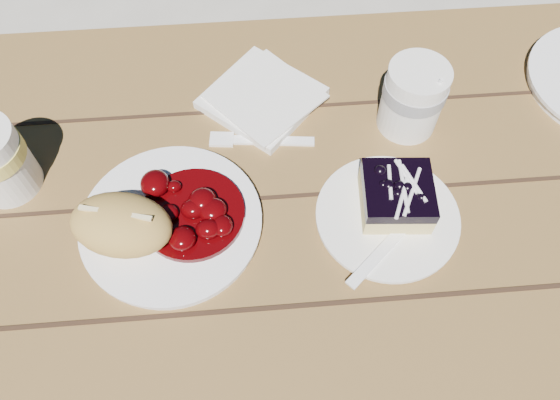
{
  "coord_description": "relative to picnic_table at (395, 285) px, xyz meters",
  "views": [
    {
      "loc": [
        -0.21,
        -0.31,
        1.4
      ],
      "look_at": [
        -0.18,
        0.04,
        0.81
      ],
      "focal_mm": 35.0,
      "sensor_mm": 36.0,
      "label": 1
    }
  ],
  "objects": [
    {
      "name": "blueberry_cake",
      "position": [
        -0.03,
        0.05,
        0.2
      ],
      "size": [
        0.1,
        0.1,
        0.05
      ],
      "rotation": [
        0.0,
        0.0,
        -0.08
      ],
      "color": "#DDC878",
      "rests_on": "dessert_plate"
    },
    {
      "name": "main_plate",
      "position": [
        -0.33,
        0.05,
        0.17
      ],
      "size": [
        0.24,
        0.24,
        0.02
      ],
      "primitive_type": "cylinder",
      "color": "white",
      "rests_on": "picnic_table"
    },
    {
      "name": "picnic_table",
      "position": [
        0.0,
        0.0,
        0.0
      ],
      "size": [
        2.0,
        1.55,
        0.75
      ],
      "color": "brown",
      "rests_on": "ground"
    },
    {
      "name": "coffee_cup",
      "position": [
        0.02,
        0.2,
        0.22
      ],
      "size": [
        0.09,
        0.09,
        0.11
      ],
      "primitive_type": "cylinder",
      "color": "white",
      "rests_on": "picnic_table"
    },
    {
      "name": "ground",
      "position": [
        0.0,
        0.0,
        -0.59
      ],
      "size": [
        60.0,
        60.0,
        0.0
      ],
      "primitive_type": "plane",
      "color": "#A8A498",
      "rests_on": "ground"
    },
    {
      "name": "fork_table",
      "position": [
        -0.18,
        0.18,
        0.16
      ],
      "size": [
        0.16,
        0.04,
        0.0
      ],
      "primitive_type": null,
      "rotation": [
        0.0,
        0.0,
        1.46
      ],
      "color": "white",
      "rests_on": "picnic_table"
    },
    {
      "name": "dessert_plate",
      "position": [
        -0.04,
        0.03,
        0.17
      ],
      "size": [
        0.19,
        0.19,
        0.01
      ],
      "primitive_type": "cylinder",
      "color": "white",
      "rests_on": "picnic_table"
    },
    {
      "name": "fork_dessert",
      "position": [
        -0.06,
        -0.02,
        0.17
      ],
      "size": [
        0.14,
        0.13,
        0.0
      ],
      "primitive_type": null,
      "rotation": [
        0.0,
        0.0,
        -0.83
      ],
      "color": "white",
      "rests_on": "dessert_plate"
    },
    {
      "name": "goulash_stew",
      "position": [
        -0.3,
        0.05,
        0.2
      ],
      "size": [
        0.14,
        0.14,
        0.04
      ],
      "primitive_type": null,
      "color": "#420204",
      "rests_on": "main_plate"
    },
    {
      "name": "napkin_stack",
      "position": [
        -0.19,
        0.26,
        0.17
      ],
      "size": [
        0.21,
        0.21,
        0.01
      ],
      "primitive_type": "cube",
      "rotation": [
        0.0,
        0.0,
        0.84
      ],
      "color": "white",
      "rests_on": "picnic_table"
    },
    {
      "name": "bread_roll",
      "position": [
        -0.38,
        0.03,
        0.21
      ],
      "size": [
        0.15,
        0.12,
        0.07
      ],
      "primitive_type": "ellipsoid",
      "rotation": [
        0.0,
        0.0,
        -0.26
      ],
      "color": "#B69046",
      "rests_on": "main_plate"
    }
  ]
}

